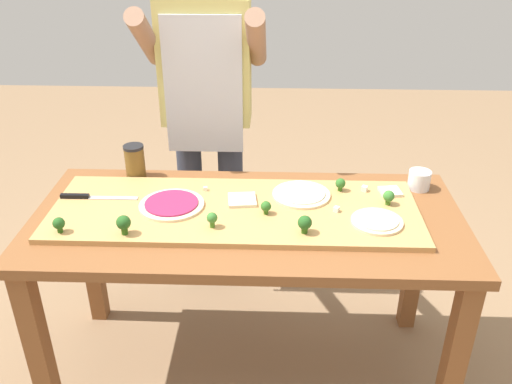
# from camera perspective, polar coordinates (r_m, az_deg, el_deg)

# --- Properties ---
(ground_plane) EXTENTS (8.00, 8.00, 0.00)m
(ground_plane) POSITION_cam_1_polar(r_m,az_deg,el_deg) (2.51, -0.77, -17.77)
(ground_plane) COLOR #896B4C
(prep_table) EXTENTS (1.60, 0.74, 0.77)m
(prep_table) POSITION_cam_1_polar(r_m,az_deg,el_deg) (2.08, -0.88, -5.05)
(prep_table) COLOR brown
(prep_table) RESTS_ON ground
(cutting_board) EXTENTS (1.37, 0.48, 0.02)m
(cutting_board) POSITION_cam_1_polar(r_m,az_deg,el_deg) (2.04, -2.22, -1.94)
(cutting_board) COLOR tan
(cutting_board) RESTS_ON prep_table
(chefs_knife) EXTENTS (0.30, 0.02, 0.02)m
(chefs_knife) POSITION_cam_1_polar(r_m,az_deg,el_deg) (2.19, -17.16, -0.48)
(chefs_knife) COLOR #B7BABF
(chefs_knife) RESTS_ON cutting_board
(pizza_whole_beet_magenta) EXTENTS (0.24, 0.24, 0.02)m
(pizza_whole_beet_magenta) POSITION_cam_1_polar(r_m,az_deg,el_deg) (2.06, -8.82, -1.28)
(pizza_whole_beet_magenta) COLOR beige
(pizza_whole_beet_magenta) RESTS_ON cutting_board
(pizza_whole_white_garlic) EXTENTS (0.22, 0.22, 0.02)m
(pizza_whole_white_garlic) POSITION_cam_1_polar(r_m,az_deg,el_deg) (2.12, 4.76, -0.22)
(pizza_whole_white_garlic) COLOR beige
(pizza_whole_white_garlic) RESTS_ON cutting_board
(pizza_whole_cheese_artichoke) EXTENTS (0.18, 0.18, 0.02)m
(pizza_whole_cheese_artichoke) POSITION_cam_1_polar(r_m,az_deg,el_deg) (1.98, 12.54, -2.98)
(pizza_whole_cheese_artichoke) COLOR beige
(pizza_whole_cheese_artichoke) RESTS_ON cutting_board
(pizza_slice_far_right) EXTENTS (0.09, 0.09, 0.01)m
(pizza_slice_far_right) POSITION_cam_1_polar(r_m,az_deg,el_deg) (2.19, 13.86, 0.04)
(pizza_slice_far_right) COLOR beige
(pizza_slice_far_right) RESTS_ON cutting_board
(pizza_slice_center) EXTENTS (0.12, 0.12, 0.01)m
(pizza_slice_center) POSITION_cam_1_polar(r_m,az_deg,el_deg) (2.07, -1.46, -0.83)
(pizza_slice_center) COLOR beige
(pizza_slice_center) RESTS_ON cutting_board
(broccoli_floret_front_mid) EXTENTS (0.04, 0.04, 0.05)m
(broccoli_floret_front_mid) POSITION_cam_1_polar(r_m,az_deg,el_deg) (1.98, 1.05, -1.55)
(broccoli_floret_front_mid) COLOR #366618
(broccoli_floret_front_mid) RESTS_ON cutting_board
(broccoli_floret_back_right) EXTENTS (0.04, 0.04, 0.05)m
(broccoli_floret_back_right) POSITION_cam_1_polar(r_m,az_deg,el_deg) (2.16, 8.82, 0.86)
(broccoli_floret_back_right) COLOR #366618
(broccoli_floret_back_right) RESTS_ON cutting_board
(broccoli_floret_center_right) EXTENTS (0.05, 0.05, 0.07)m
(broccoli_floret_center_right) POSITION_cam_1_polar(r_m,az_deg,el_deg) (1.87, 5.13, -3.27)
(broccoli_floret_center_right) COLOR #2C5915
(broccoli_floret_center_right) RESTS_ON cutting_board
(broccoli_floret_front_right) EXTENTS (0.04, 0.04, 0.06)m
(broccoli_floret_front_right) POSITION_cam_1_polar(r_m,az_deg,el_deg) (2.10, 13.70, -0.47)
(broccoli_floret_front_right) COLOR #3F7220
(broccoli_floret_front_right) RESTS_ON cutting_board
(broccoli_floret_front_left) EXTENTS (0.04, 0.04, 0.06)m
(broccoli_floret_front_left) POSITION_cam_1_polar(r_m,az_deg,el_deg) (1.99, -19.93, -3.15)
(broccoli_floret_front_left) COLOR #2C5915
(broccoli_floret_front_left) RESTS_ON cutting_board
(broccoli_floret_back_left) EXTENTS (0.05, 0.05, 0.07)m
(broccoli_floret_back_left) POSITION_cam_1_polar(r_m,az_deg,el_deg) (1.91, -13.69, -3.20)
(broccoli_floret_back_left) COLOR #2C5915
(broccoli_floret_back_left) RESTS_ON cutting_board
(broccoli_floret_back_mid) EXTENTS (0.04, 0.04, 0.06)m
(broccoli_floret_back_mid) POSITION_cam_1_polar(r_m,az_deg,el_deg) (1.90, -4.62, -2.77)
(broccoli_floret_back_mid) COLOR #3F7220
(broccoli_floret_back_mid) RESTS_ON cutting_board
(cheese_crumble_a) EXTENTS (0.02, 0.02, 0.02)m
(cheese_crumble_a) POSITION_cam_1_polar(r_m,az_deg,el_deg) (2.16, -5.31, 0.35)
(cheese_crumble_a) COLOR white
(cheese_crumble_a) RESTS_ON cutting_board
(cheese_crumble_b) EXTENTS (0.03, 0.03, 0.02)m
(cheese_crumble_b) POSITION_cam_1_polar(r_m,az_deg,el_deg) (2.03, 8.41, -1.79)
(cheese_crumble_b) COLOR white
(cheese_crumble_b) RESTS_ON cutting_board
(cheese_crumble_c) EXTENTS (0.03, 0.03, 0.02)m
(cheese_crumble_c) POSITION_cam_1_polar(r_m,az_deg,el_deg) (2.18, 11.28, 0.35)
(cheese_crumble_c) COLOR white
(cheese_crumble_c) RESTS_ON cutting_board
(flour_cup) EXTENTS (0.09, 0.09, 0.08)m
(flour_cup) POSITION_cam_1_polar(r_m,az_deg,el_deg) (2.29, 16.69, 1.12)
(flour_cup) COLOR white
(flour_cup) RESTS_ON prep_table
(sauce_jar) EXTENTS (0.08, 0.08, 0.14)m
(sauce_jar) POSITION_cam_1_polar(r_m,az_deg,el_deg) (2.33, -12.56, 3.14)
(sauce_jar) COLOR brown
(sauce_jar) RESTS_ON prep_table
(cook_center) EXTENTS (0.54, 0.39, 1.67)m
(cook_center) POSITION_cam_1_polar(r_m,az_deg,el_deg) (2.53, -5.18, 9.52)
(cook_center) COLOR #333847
(cook_center) RESTS_ON ground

